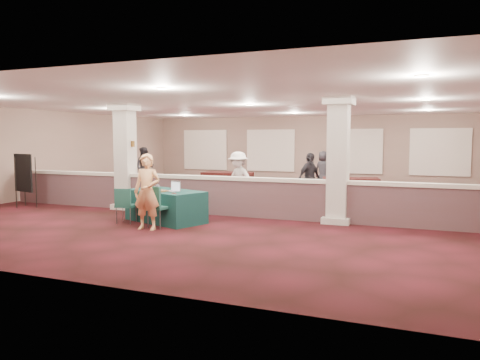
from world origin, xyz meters
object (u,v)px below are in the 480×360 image
at_px(easel_board, 23,173).
at_px(attendee_d, 323,170).
at_px(conf_chair_main, 157,203).
at_px(far_table_front_right, 370,198).
at_px(near_table, 166,206).
at_px(far_table_front_center, 217,189).
at_px(far_table_back_center, 334,190).
at_px(conf_chair_side, 125,203).
at_px(attendee_b, 238,179).
at_px(far_table_front_left, 120,188).
at_px(woman, 147,192).
at_px(attendee_a, 145,167).
at_px(far_table_back_left, 227,182).
at_px(far_table_back_right, 350,189).
at_px(attendee_c, 309,179).

xyz_separation_m(easel_board, attendee_d, (7.58, 8.77, -0.25)).
bearing_deg(attendee_d, conf_chair_main, 95.64).
height_order(conf_chair_main, far_table_front_right, conf_chair_main).
distance_m(near_table, far_table_front_center, 4.41).
distance_m(easel_board, far_table_back_center, 10.37).
relative_size(conf_chair_side, attendee_b, 0.52).
bearing_deg(far_table_front_center, far_table_front_right, -2.91).
height_order(easel_board, far_table_front_center, easel_board).
bearing_deg(easel_board, conf_chair_main, 1.96).
bearing_deg(far_table_front_left, attendee_b, -5.13).
relative_size(woman, far_table_front_center, 0.95).
distance_m(far_table_back_center, attendee_b, 3.90).
bearing_deg(attendee_a, far_table_back_center, -13.96).
bearing_deg(far_table_front_left, woman, -47.54).
xyz_separation_m(conf_chair_side, far_table_front_center, (0.25, 5.01, -0.15)).
bearing_deg(far_table_back_left, far_table_front_right, -25.47).
height_order(near_table, far_table_front_left, near_table).
bearing_deg(far_table_back_right, far_table_front_right, -66.34).
distance_m(far_table_front_left, far_table_front_right, 8.87).
bearing_deg(far_table_front_right, woman, -130.79).
bearing_deg(easel_board, far_table_front_left, 83.10).
bearing_deg(conf_chair_main, attendee_c, 79.35).
bearing_deg(far_table_back_right, attendee_b, -135.67).
distance_m(far_table_front_left, far_table_back_right, 8.34).
bearing_deg(far_table_front_right, conf_chair_main, -131.77).
bearing_deg(attendee_c, woman, -178.00).
height_order(far_table_front_right, far_table_back_right, far_table_back_right).
distance_m(far_table_back_right, attendee_d, 3.51).
bearing_deg(attendee_d, far_table_front_left, 57.68).
bearing_deg(far_table_front_center, easel_board, -141.69).
distance_m(conf_chair_side, far_table_back_left, 7.62).
relative_size(conf_chair_main, attendee_d, 0.62).
bearing_deg(woman, far_table_back_right, 58.48).
xyz_separation_m(conf_chair_main, far_table_back_center, (2.91, 7.02, -0.26)).
bearing_deg(conf_chair_side, woman, -36.75).
xyz_separation_m(conf_chair_side, far_table_back_right, (4.56, 6.84, -0.14)).
height_order(near_table, attendee_c, attendee_c).
bearing_deg(far_table_front_left, attendee_a, 108.80).
relative_size(conf_chair_main, attendee_a, 0.56).
bearing_deg(near_table, far_table_front_right, 61.55).
bearing_deg(conf_chair_side, far_table_front_left, 116.81).
bearing_deg(far_table_front_left, conf_chair_main, -45.19).
bearing_deg(conf_chair_main, woman, -94.54).
xyz_separation_m(far_table_front_right, attendee_c, (-1.98, 0.39, 0.49)).
xyz_separation_m(far_table_back_right, attendee_d, (-1.64, 3.08, 0.43)).
distance_m(woman, far_table_front_right, 6.91).
height_order(conf_chair_side, far_table_front_left, conf_chair_side).
bearing_deg(far_table_front_center, attendee_a, 151.13).
height_order(far_table_front_center, far_table_back_right, far_table_back_right).
bearing_deg(far_table_back_left, far_table_front_center, -73.59).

